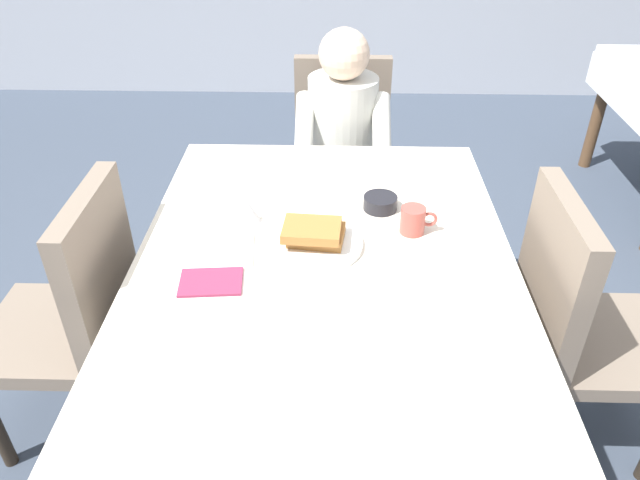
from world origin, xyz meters
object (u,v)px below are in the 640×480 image
(chair_diner, at_px, (342,148))
(knife_right_of_plate, at_px, (380,250))
(breakfast_stack, at_px, (314,232))
(spoon_near_edge, at_px, (304,327))
(fork_left_of_plate, at_px, (251,248))
(chair_right_side, at_px, (576,317))
(chair_left_side, at_px, (78,308))
(plate_breakfast, at_px, (316,244))
(dining_table_main, at_px, (324,282))
(bowl_butter, at_px, (380,203))
(diner_person, at_px, (342,135))
(cup_coffee, at_px, (413,220))
(syrup_pitcher, at_px, (248,212))

(chair_diner, bearing_deg, knife_right_of_plate, 95.31)
(breakfast_stack, xyz_separation_m, spoon_near_edge, (-0.01, -0.36, -0.04))
(knife_right_of_plate, relative_size, spoon_near_edge, 1.33)
(fork_left_of_plate, height_order, spoon_near_edge, same)
(fork_left_of_plate, bearing_deg, chair_right_side, -97.44)
(chair_left_side, xyz_separation_m, knife_right_of_plate, (0.93, 0.04, 0.21))
(plate_breakfast, relative_size, knife_right_of_plate, 1.40)
(dining_table_main, bearing_deg, knife_right_of_plate, 13.09)
(plate_breakfast, relative_size, bowl_butter, 2.55)
(diner_person, height_order, spoon_near_edge, diner_person)
(cup_coffee, xyz_separation_m, knife_right_of_plate, (-0.10, -0.11, -0.04))
(syrup_pitcher, height_order, spoon_near_edge, syrup_pitcher)
(knife_right_of_plate, bearing_deg, syrup_pitcher, 70.15)
(spoon_near_edge, bearing_deg, cup_coffee, 52.80)
(spoon_near_edge, bearing_deg, syrup_pitcher, 110.45)
(diner_person, relative_size, knife_right_of_plate, 5.60)
(chair_right_side, height_order, bowl_butter, chair_right_side)
(knife_right_of_plate, bearing_deg, bowl_butter, -2.69)
(dining_table_main, distance_m, diner_person, 1.02)
(chair_left_side, bearing_deg, knife_right_of_plate, -87.68)
(chair_left_side, distance_m, cup_coffee, 1.08)
(cup_coffee, distance_m, bowl_butter, 0.17)
(plate_breakfast, height_order, syrup_pitcher, syrup_pitcher)
(chair_left_side, bearing_deg, spoon_near_edge, -112.23)
(chair_diner, bearing_deg, fork_left_of_plate, 76.35)
(breakfast_stack, bearing_deg, plate_breakfast, -35.47)
(chair_diner, relative_size, syrup_pitcher, 11.62)
(chair_left_side, height_order, cup_coffee, chair_left_side)
(chair_left_side, bearing_deg, syrup_pitcher, -70.47)
(chair_left_side, bearing_deg, dining_table_main, -90.00)
(chair_diner, distance_m, syrup_pitcher, 1.06)
(chair_right_side, bearing_deg, dining_table_main, -90.00)
(chair_diner, height_order, diner_person, diner_person)
(syrup_pitcher, bearing_deg, chair_diner, 73.02)
(chair_right_side, xyz_separation_m, syrup_pitcher, (-1.01, 0.19, 0.25))
(bowl_butter, bearing_deg, cup_coffee, -55.81)
(bowl_butter, bearing_deg, fork_left_of_plate, -148.53)
(chair_left_side, relative_size, spoon_near_edge, 6.20)
(dining_table_main, height_order, chair_right_side, chair_right_side)
(breakfast_stack, height_order, knife_right_of_plate, breakfast_stack)
(chair_diner, bearing_deg, spoon_near_edge, 86.01)
(plate_breakfast, height_order, spoon_near_edge, plate_breakfast)
(chair_diner, distance_m, bowl_butter, 0.93)
(chair_left_side, relative_size, plate_breakfast, 3.32)
(dining_table_main, bearing_deg, chair_diner, 87.19)
(diner_person, relative_size, plate_breakfast, 4.00)
(syrup_pitcher, relative_size, knife_right_of_plate, 0.40)
(chair_right_side, distance_m, syrup_pitcher, 1.06)
(breakfast_stack, distance_m, cup_coffee, 0.31)
(diner_person, height_order, plate_breakfast, diner_person)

